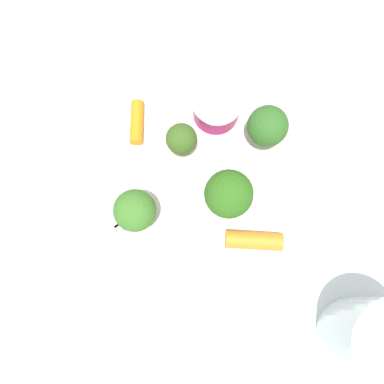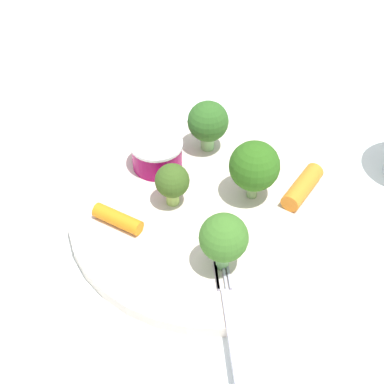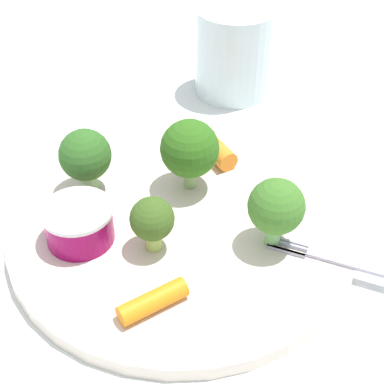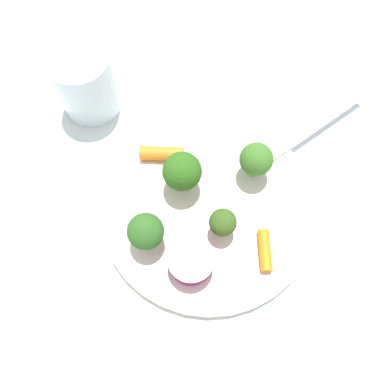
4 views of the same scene
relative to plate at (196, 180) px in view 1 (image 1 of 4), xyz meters
name	(u,v)px [view 1 (image 1 of 4)]	position (x,y,z in m)	size (l,w,h in m)	color
ground_plane	(196,182)	(0.00, 0.00, -0.01)	(2.40, 2.40, 0.00)	white
plate	(196,180)	(0.00, 0.00, 0.00)	(0.26, 0.26, 0.01)	silver
sauce_cup	(216,108)	(-0.06, -0.05, 0.02)	(0.05, 0.05, 0.03)	#8B084B
broccoli_floret_0	(181,139)	(-0.01, -0.04, 0.03)	(0.03, 0.03, 0.04)	#9BC059
broccoli_floret_1	(229,194)	(-0.01, 0.04, 0.04)	(0.05, 0.05, 0.06)	#87AA69
broccoli_floret_2	(269,129)	(-0.08, 0.00, 0.04)	(0.04, 0.04, 0.05)	#83C073
broccoli_floret_3	(135,211)	(0.07, 0.01, 0.04)	(0.04, 0.04, 0.06)	#7FC270
carrot_stick_0	(254,240)	(-0.01, 0.09, 0.01)	(0.02, 0.02, 0.06)	orange
carrot_stick_1	(137,122)	(0.02, -0.08, 0.01)	(0.01, 0.01, 0.05)	orange
fork	(58,271)	(0.16, 0.01, 0.01)	(0.20, 0.02, 0.00)	#AEAAC3
drinking_glass	(377,344)	(-0.05, 0.22, 0.04)	(0.08, 0.08, 0.09)	silver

